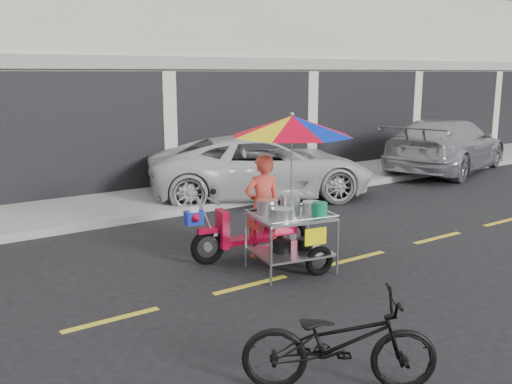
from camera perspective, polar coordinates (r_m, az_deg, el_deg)
ground at (r=9.18m, az=9.95°, el=-6.58°), size 90.00×90.00×0.00m
sidewalk at (r=13.48m, az=-6.61°, el=-0.18°), size 45.00×3.00×0.15m
shophouse_block at (r=19.05m, az=-6.67°, el=15.92°), size 36.00×8.11×10.40m
centerline at (r=9.18m, az=9.95°, el=-6.55°), size 42.00×0.10×0.01m
white_pickup at (r=13.27m, az=0.57°, el=2.55°), size 5.73×4.20×1.45m
silver_pickup at (r=17.67m, az=18.51°, el=4.47°), size 5.78×3.71×1.56m
near_bicycle at (r=5.43m, az=8.32°, el=-14.62°), size 1.82×1.54×0.94m
food_vendor_rig at (r=8.43m, az=2.38°, el=2.24°), size 2.31×2.14×2.33m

